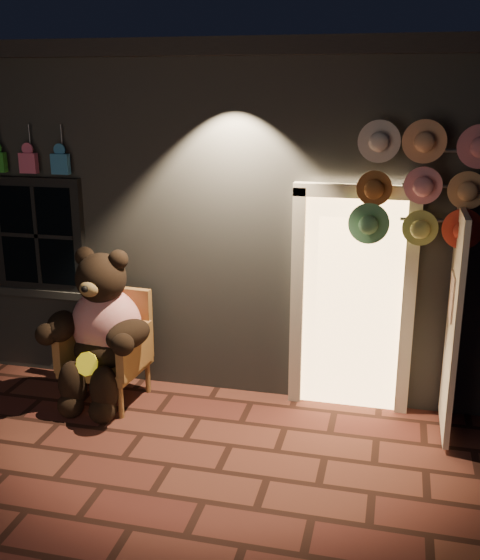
% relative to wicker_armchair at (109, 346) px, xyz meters
% --- Properties ---
extents(ground, '(60.00, 60.00, 0.00)m').
position_rel_wicker_armchair_xyz_m(ground, '(0.99, -1.06, -0.55)').
color(ground, '#592C22').
rests_on(ground, ground).
extents(shop_building, '(7.30, 5.95, 3.51)m').
position_rel_wicker_armchair_xyz_m(shop_building, '(0.99, 2.92, 1.19)').
color(shop_building, slate).
rests_on(shop_building, ground).
extents(wicker_armchair, '(0.81, 0.74, 1.10)m').
position_rel_wicker_armchair_xyz_m(wicker_armchair, '(0.00, 0.00, 0.00)').
color(wicker_armchair, brown).
rests_on(wicker_armchair, ground).
extents(teddy_bear, '(1.14, 0.92, 1.58)m').
position_rel_wicker_armchair_xyz_m(teddy_bear, '(-0.01, -0.14, 0.22)').
color(teddy_bear, '#B5131B').
rests_on(teddy_bear, ground).
extents(hat_rack, '(1.62, 0.22, 2.74)m').
position_rel_wicker_armchair_xyz_m(hat_rack, '(3.07, 0.21, 1.66)').
color(hat_rack, '#59595E').
rests_on(hat_rack, ground).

